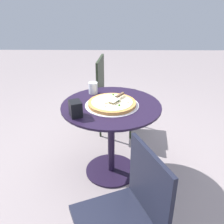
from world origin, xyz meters
name	(u,v)px	position (x,y,z in m)	size (l,w,h in m)	color
ground_plane	(111,171)	(0.00, 0.00, 0.00)	(10.00, 10.00, 0.00)	gray
patio_table	(111,125)	(0.00, 0.00, 0.50)	(0.84, 0.84, 0.70)	black
pizza_on_tray	(112,104)	(0.01, -0.01, 0.71)	(0.45, 0.45, 0.05)	silver
pizza_server	(117,97)	(0.05, 0.04, 0.75)	(0.16, 0.20, 0.02)	silver
drinking_cup	(93,88)	(-0.17, 0.26, 0.75)	(0.08, 0.08, 0.10)	silver
napkin_dispenser	(75,109)	(-0.27, -0.20, 0.76)	(0.11, 0.09, 0.12)	black
patio_chair_near	(128,211)	(0.10, -0.95, 0.51)	(0.54, 0.54, 0.86)	black
patio_chair_far	(110,90)	(-0.02, 0.78, 0.52)	(0.45, 0.45, 0.88)	#27311F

